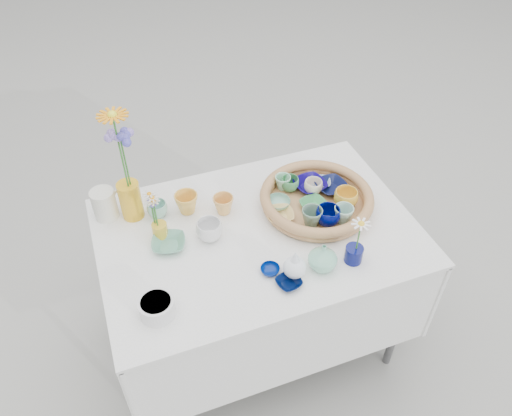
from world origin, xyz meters
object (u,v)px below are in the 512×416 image
object	(u,v)px
wicker_tray	(316,199)
bud_vase_seafoam	(323,257)
display_table	(257,337)
tall_vase_yellow	(131,200)

from	to	relation	value
wicker_tray	bud_vase_seafoam	xyz separation A→B (m)	(-0.12, -0.31, 0.02)
display_table	bud_vase_seafoam	xyz separation A→B (m)	(0.16, -0.26, 0.82)
wicker_tray	tall_vase_yellow	bearing A→B (deg)	163.85
display_table	bud_vase_seafoam	size ratio (longest dim) A/B	11.19
bud_vase_seafoam	tall_vase_yellow	bearing A→B (deg)	139.12
bud_vase_seafoam	tall_vase_yellow	size ratio (longest dim) A/B	0.67
bud_vase_seafoam	tall_vase_yellow	xyz separation A→B (m)	(-0.61, 0.52, 0.03)
display_table	bud_vase_seafoam	world-z (taller)	bud_vase_seafoam
display_table	wicker_tray	xyz separation A→B (m)	(0.28, 0.05, 0.80)
bud_vase_seafoam	tall_vase_yellow	world-z (taller)	tall_vase_yellow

